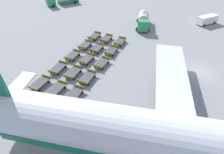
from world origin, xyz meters
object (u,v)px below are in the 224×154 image
(fuel_tanker_secondary, at_px, (143,21))
(baggage_dolly_row_near_col_d, at_px, (58,68))
(baggage_dolly_row_mid_a_col_d, at_px, (73,72))
(baggage_dolly_row_mid_b_col_a, at_px, (120,42))
(baggage_dolly_row_mid_a_col_a, at_px, (106,39))
(baggage_dolly_row_mid_a_col_e, at_px, (56,89))
(baggage_dolly_row_near_col_e, at_px, (40,83))
(airplane, at_px, (193,144))
(service_van, at_px, (207,19))
(baggage_dolly_row_near_col_b, at_px, (85,45))
(baggage_dolly_row_mid_a_col_c, at_px, (87,59))
(baggage_dolly_row_mid_b_col_b, at_px, (111,51))
(baggage_dolly_row_mid_b_col_d, at_px, (87,77))
(baggage_dolly_row_mid_b_col_e, at_px, (74,95))
(baggage_dolly_row_near_col_c, at_px, (73,55))
(baggage_dolly_row_mid_b_col_c, at_px, (102,63))
(baggage_dolly_row_mid_a_col_b, at_px, (97,48))
(baggage_dolly_row_near_col_a, at_px, (95,36))

(fuel_tanker_secondary, distance_m, baggage_dolly_row_near_col_d, 23.30)
(baggage_dolly_row_near_col_d, bearing_deg, baggage_dolly_row_mid_a_col_d, 78.74)
(fuel_tanker_secondary, height_order, baggage_dolly_row_mid_b_col_a, fuel_tanker_secondary)
(baggage_dolly_row_mid_a_col_a, bearing_deg, baggage_dolly_row_mid_b_col_a, 77.69)
(baggage_dolly_row_mid_a_col_d, height_order, baggage_dolly_row_mid_a_col_e, same)
(baggage_dolly_row_near_col_d, xyz_separation_m, baggage_dolly_row_near_col_e, (3.91, -0.88, 0.00))
(airplane, bearing_deg, baggage_dolly_row_mid_a_col_e, -111.87)
(service_van, distance_m, baggage_dolly_row_mid_a_col_a, 25.25)
(baggage_dolly_row_near_col_b, relative_size, baggage_dolly_row_mid_a_col_d, 1.00)
(fuel_tanker_secondary, relative_size, baggage_dolly_row_mid_a_col_c, 2.02)
(baggage_dolly_row_near_col_e, xyz_separation_m, baggage_dolly_row_mid_a_col_d, (-3.36, 3.64, 0.00))
(baggage_dolly_row_mid_a_col_d, bearing_deg, baggage_dolly_row_near_col_b, -172.74)
(baggage_dolly_row_mid_a_col_e, bearing_deg, baggage_dolly_row_near_col_e, -101.95)
(fuel_tanker_secondary, distance_m, baggage_dolly_row_mid_b_col_a, 10.34)
(baggage_dolly_row_near_col_e, xyz_separation_m, baggage_dolly_row_mid_b_col_a, (-14.52, 8.73, 0.00))
(baggage_dolly_row_mid_b_col_b, distance_m, baggage_dolly_row_mid_b_col_d, 8.34)
(baggage_dolly_row_near_col_e, bearing_deg, baggage_dolly_row_mid_b_col_e, 79.40)
(baggage_dolly_row_mid_a_col_a, height_order, baggage_dolly_row_mid_b_col_e, same)
(airplane, height_order, baggage_dolly_row_mid_a_col_e, airplane)
(service_van, height_order, baggage_dolly_row_mid_b_col_a, service_van)
(baggage_dolly_row_near_col_c, xyz_separation_m, baggage_dolly_row_mid_b_col_e, (8.90, 3.87, 0.00))
(baggage_dolly_row_near_col_d, bearing_deg, service_van, 133.56)
(baggage_dolly_row_mid_b_col_c, bearing_deg, baggage_dolly_row_mid_a_col_e, -31.00)
(baggage_dolly_row_mid_a_col_c, bearing_deg, baggage_dolly_row_mid_b_col_c, 78.64)
(baggage_dolly_row_mid_a_col_e, distance_m, baggage_dolly_row_mid_b_col_c, 8.55)
(baggage_dolly_row_near_col_b, xyz_separation_m, baggage_dolly_row_mid_a_col_b, (0.66, 2.52, 0.00))
(baggage_dolly_row_near_col_c, height_order, baggage_dolly_row_mid_a_col_c, same)
(baggage_dolly_row_mid_b_col_b, xyz_separation_m, baggage_dolly_row_mid_b_col_e, (11.88, -2.32, 0.00))
(baggage_dolly_row_mid_b_col_b, height_order, baggage_dolly_row_mid_b_col_d, same)
(baggage_dolly_row_near_col_c, relative_size, baggage_dolly_row_mid_b_col_b, 1.00)
(baggage_dolly_row_mid_a_col_c, relative_size, baggage_dolly_row_mid_b_col_c, 1.00)
(fuel_tanker_secondary, height_order, service_van, fuel_tanker_secondary)
(baggage_dolly_row_mid_a_col_e, xyz_separation_m, baggage_dolly_row_mid_b_col_d, (-3.27, 3.32, 0.00))
(service_van, bearing_deg, baggage_dolly_row_near_col_a, -61.32)
(baggage_dolly_row_mid_a_col_e, bearing_deg, baggage_dolly_row_near_col_a, 178.58)
(baggage_dolly_row_near_col_a, distance_m, baggage_dolly_row_mid_b_col_c, 9.85)
(airplane, relative_size, baggage_dolly_row_mid_a_col_c, 11.42)
(airplane, distance_m, baggage_dolly_row_mid_a_col_b, 22.87)
(baggage_dolly_row_near_col_e, bearing_deg, service_van, 136.78)
(baggage_dolly_row_mid_a_col_b, bearing_deg, baggage_dolly_row_near_col_c, -46.29)
(baggage_dolly_row_mid_b_col_e, bearing_deg, baggage_dolly_row_near_col_a, -172.03)
(baggage_dolly_row_near_col_e, bearing_deg, baggage_dolly_row_mid_a_col_a, 158.99)
(airplane, distance_m, baggage_dolly_row_mid_b_col_c, 18.17)
(baggage_dolly_row_mid_b_col_c, relative_size, baggage_dolly_row_mid_b_col_d, 1.00)
(baggage_dolly_row_near_col_b, xyz_separation_m, baggage_dolly_row_mid_b_col_a, (-2.73, 6.17, 0.00))
(baggage_dolly_row_mid_b_col_d, bearing_deg, baggage_dolly_row_near_col_d, -103.15)
(baggage_dolly_row_near_col_d, height_order, baggage_dolly_row_mid_a_col_b, same)
(airplane, relative_size, baggage_dolly_row_mid_b_col_c, 11.43)
(baggage_dolly_row_mid_b_col_a, distance_m, baggage_dolly_row_mid_b_col_b, 3.78)
(baggage_dolly_row_near_col_b, bearing_deg, airplane, 40.69)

